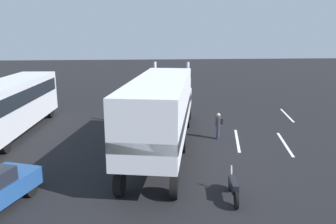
% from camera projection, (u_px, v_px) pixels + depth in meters
% --- Properties ---
extents(ground_plane, '(120.00, 120.00, 0.00)m').
position_uv_depth(ground_plane, '(173.00, 124.00, 23.97)').
color(ground_plane, black).
extents(lane_stripe_near, '(4.32, 1.17, 0.01)m').
position_uv_depth(lane_stripe_near, '(237.00, 140.00, 20.26)').
color(lane_stripe_near, silver).
rests_on(lane_stripe_near, ground_plane).
extents(lane_stripe_mid, '(4.33, 1.11, 0.01)m').
position_uv_depth(lane_stripe_mid, '(285.00, 144.00, 19.58)').
color(lane_stripe_mid, silver).
rests_on(lane_stripe_mid, ground_plane).
extents(lane_stripe_far, '(4.34, 1.04, 0.01)m').
position_uv_depth(lane_stripe_far, '(287.00, 115.00, 26.44)').
color(lane_stripe_far, silver).
rests_on(lane_stripe_far, ground_plane).
extents(semi_truck, '(14.37, 5.27, 4.50)m').
position_uv_depth(semi_truck, '(163.00, 106.00, 17.90)').
color(semi_truck, white).
rests_on(semi_truck, ground_plane).
extents(person_bystander, '(0.35, 0.47, 1.63)m').
position_uv_depth(person_bystander, '(218.00, 125.00, 20.34)').
color(person_bystander, '#2D3347').
rests_on(person_bystander, ground_plane).
extents(parked_bus, '(11.13, 3.20, 3.40)m').
position_uv_depth(parked_bus, '(10.00, 102.00, 21.21)').
color(parked_bus, silver).
rests_on(parked_bus, ground_plane).
extents(motorcycle, '(2.11, 0.37, 1.12)m').
position_uv_depth(motorcycle, '(233.00, 187.00, 12.99)').
color(motorcycle, black).
rests_on(motorcycle, ground_plane).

